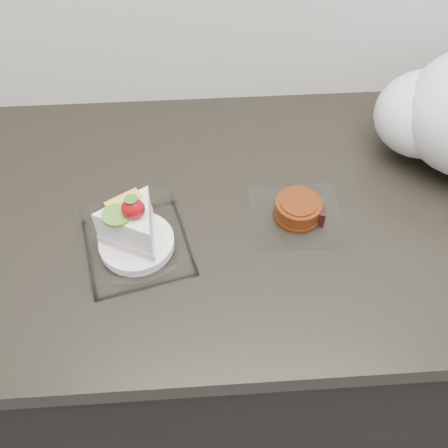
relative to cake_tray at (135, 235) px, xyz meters
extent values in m
cube|color=black|center=(0.27, 0.08, -0.50)|extent=(2.00, 0.60, 0.86)
cube|color=black|center=(0.27, 0.08, -0.05)|extent=(2.04, 0.64, 0.04)
cube|color=white|center=(0.00, 0.00, -0.03)|extent=(0.20, 0.20, 0.00)
cylinder|color=white|center=(0.00, 0.00, -0.02)|extent=(0.12, 0.12, 0.02)
ellipsoid|color=red|center=(0.01, -0.01, 0.07)|extent=(0.04, 0.03, 0.04)
cone|color=#2D7223|center=(0.01, -0.01, 0.09)|extent=(0.02, 0.02, 0.01)
cylinder|color=#5B972C|center=(-0.02, -0.01, 0.06)|extent=(0.04, 0.04, 0.01)
cube|color=yellow|center=(-0.01, 0.02, 0.06)|extent=(0.06, 0.05, 0.01)
cube|color=white|center=(0.27, 0.05, -0.03)|extent=(0.16, 0.15, 0.00)
cylinder|color=#60250B|center=(0.27, 0.05, -0.02)|extent=(0.09, 0.09, 0.03)
cylinder|color=#60250B|center=(0.27, 0.05, -0.03)|extent=(0.09, 0.09, 0.01)
cylinder|color=#60250B|center=(0.27, 0.05, 0.00)|extent=(0.07, 0.07, 0.00)
cube|color=black|center=(0.30, 0.03, -0.02)|extent=(0.03, 0.03, 0.03)
ellipsoid|color=white|center=(0.52, 0.19, 0.06)|extent=(0.20, 0.19, 0.15)
camera|label=1|loc=(0.11, -0.50, 0.62)|focal=40.00mm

